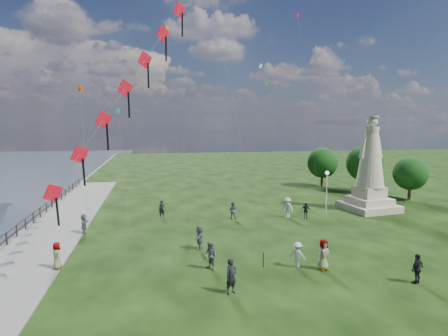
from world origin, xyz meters
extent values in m
cube|color=slate|center=(-16.50, 10.00, -0.20)|extent=(0.30, 160.00, 0.60)
cube|color=slate|center=(-14.00, 8.00, 0.05)|extent=(5.00, 60.00, 0.10)
cylinder|color=black|center=(-16.30, 10.00, 0.50)|extent=(0.11, 0.11, 1.00)
cylinder|color=black|center=(-16.30, 12.00, 0.50)|extent=(0.11, 0.11, 1.00)
cylinder|color=black|center=(-16.30, 14.00, 0.50)|extent=(0.11, 0.11, 1.00)
cylinder|color=black|center=(-16.30, 16.00, 0.50)|extent=(0.11, 0.11, 1.00)
cylinder|color=black|center=(-16.30, 18.00, 0.50)|extent=(0.11, 0.11, 1.00)
cylinder|color=black|center=(-16.30, 20.00, 0.50)|extent=(0.11, 0.11, 1.00)
cylinder|color=black|center=(-16.30, 22.00, 0.50)|extent=(0.11, 0.11, 1.00)
cylinder|color=black|center=(-16.30, 24.00, 0.50)|extent=(0.11, 0.11, 1.00)
cylinder|color=black|center=(-16.30, 26.00, 0.50)|extent=(0.11, 0.11, 1.00)
cylinder|color=black|center=(-16.30, 28.00, 0.50)|extent=(0.11, 0.11, 1.00)
cylinder|color=black|center=(-16.30, 30.00, 0.50)|extent=(0.11, 0.11, 1.00)
cylinder|color=black|center=(-16.30, 32.00, 0.50)|extent=(0.11, 0.11, 1.00)
cylinder|color=black|center=(-16.30, 34.00, 0.50)|extent=(0.11, 0.11, 1.00)
cylinder|color=black|center=(-16.30, 36.00, 0.50)|extent=(0.11, 0.11, 1.00)
cube|color=black|center=(-16.30, 10.00, 0.98)|extent=(0.06, 52.00, 0.06)
cube|color=black|center=(-16.30, 10.00, 0.55)|extent=(0.06, 52.00, 0.06)
cube|color=beige|center=(15.13, 15.46, 0.33)|extent=(5.21, 5.21, 0.66)
cube|color=beige|center=(15.13, 15.46, 0.98)|extent=(3.97, 3.97, 0.66)
cube|color=beige|center=(15.13, 15.46, 1.86)|extent=(2.73, 2.73, 1.09)
cylinder|color=beige|center=(15.13, 15.46, 8.09)|extent=(1.49, 1.49, 0.44)
sphere|color=beige|center=(15.13, 15.46, 8.77)|extent=(1.01, 1.01, 1.01)
cylinder|color=beige|center=(15.13, 15.46, 9.30)|extent=(1.20, 1.20, 0.11)
cylinder|color=silver|center=(10.25, 14.84, 1.92)|extent=(0.12, 0.12, 3.85)
sphere|color=white|center=(10.25, 14.84, 3.96)|extent=(0.38, 0.38, 0.38)
cylinder|color=#382314|center=(19.95, 24.48, 1.12)|extent=(0.36, 0.36, 2.24)
sphere|color=#103C10|center=(19.95, 24.48, 3.64)|extent=(4.48, 4.48, 4.48)
cylinder|color=#382314|center=(22.43, 19.15, 0.93)|extent=(0.36, 0.36, 1.86)
sphere|color=#103C10|center=(22.43, 19.15, 3.02)|extent=(3.71, 3.71, 3.71)
cylinder|color=#382314|center=(16.50, 29.12, 1.02)|extent=(0.36, 0.36, 2.04)
sphere|color=#103C10|center=(16.50, 29.12, 3.31)|extent=(4.08, 4.08, 4.08)
imported|color=black|center=(-2.13, -0.11, 0.92)|extent=(0.80, 0.70, 1.84)
imported|color=#595960|center=(-2.71, 3.16, 0.86)|extent=(0.87, 0.98, 1.71)
imported|color=silver|center=(2.53, 2.61, 0.78)|extent=(1.09, 1.06, 1.56)
imported|color=black|center=(8.08, -0.76, 0.83)|extent=(1.08, 0.81, 1.66)
imported|color=#595960|center=(3.88, 1.94, 0.94)|extent=(1.03, 0.78, 1.87)
imported|color=#595960|center=(-11.42, 12.06, 0.82)|extent=(0.72, 1.54, 1.63)
imported|color=black|center=(-5.31, 16.34, 0.79)|extent=(0.66, 0.52, 1.57)
imported|color=#595960|center=(1.01, 14.56, 0.80)|extent=(0.89, 0.71, 1.60)
imported|color=silver|center=(6.09, 14.13, 0.94)|extent=(1.20, 1.35, 1.87)
imported|color=black|center=(7.62, 13.52, 0.74)|extent=(0.97, 0.80, 1.47)
imported|color=#595960|center=(-11.67, 4.77, 0.80)|extent=(0.78, 0.91, 1.60)
imported|color=#595960|center=(-2.93, 6.89, 0.85)|extent=(1.02, 1.69, 1.70)
cube|color=red|center=(-10.85, 1.52, 5.24)|extent=(0.87, 0.64, 1.03)
cube|color=black|center=(-10.67, 1.42, 4.29)|extent=(0.10, 0.28, 1.48)
cube|color=red|center=(-9.71, 2.60, 7.06)|extent=(0.87, 0.64, 1.03)
cube|color=black|center=(-9.53, 2.50, 6.11)|extent=(0.10, 0.28, 1.48)
cube|color=red|center=(-8.57, 3.68, 8.87)|extent=(0.87, 0.64, 1.03)
cube|color=black|center=(-8.39, 3.58, 7.92)|extent=(0.10, 0.28, 1.48)
cube|color=red|center=(-7.44, 4.76, 10.69)|extent=(0.87, 0.64, 1.03)
cube|color=black|center=(-7.26, 4.66, 9.74)|extent=(0.10, 0.28, 1.48)
cube|color=red|center=(-6.30, 5.84, 12.51)|extent=(0.87, 0.64, 1.03)
cube|color=black|center=(-6.12, 5.74, 11.56)|extent=(0.10, 0.28, 1.48)
cube|color=red|center=(-5.16, 6.92, 14.33)|extent=(0.87, 0.64, 1.03)
cube|color=black|center=(-4.98, 6.82, 13.38)|extent=(0.10, 0.28, 1.48)
cube|color=red|center=(-4.03, 8.00, 16.14)|extent=(0.87, 0.64, 1.03)
cube|color=black|center=(-3.85, 7.90, 15.19)|extent=(0.10, 0.28, 1.48)
cylinder|color=black|center=(0.50, 3.00, 0.45)|extent=(0.06, 0.06, 0.90)
cube|color=teal|center=(-9.22, 19.19, 9.81)|extent=(0.51, 0.39, 0.57)
cylinder|color=#595959|center=(-8.72, 16.69, 4.93)|extent=(1.02, 5.01, 9.76)
cube|color=silver|center=(6.08, 23.63, 15.05)|extent=(0.51, 0.39, 0.57)
cylinder|color=#595959|center=(6.58, 21.13, 7.55)|extent=(1.02, 5.02, 15.00)
cube|color=red|center=(10.20, 23.28, 20.60)|extent=(0.51, 0.39, 0.57)
cylinder|color=#595959|center=(10.70, 20.78, 10.32)|extent=(1.02, 5.02, 20.55)
cube|color=#FFAD15|center=(-4.03, 29.02, 19.96)|extent=(0.51, 0.39, 0.57)
cylinder|color=#595959|center=(-3.53, 26.52, 10.00)|extent=(1.02, 5.02, 19.91)
cube|color=green|center=(8.60, 29.51, 13.74)|extent=(0.51, 0.39, 0.57)
cylinder|color=#595959|center=(9.10, 27.01, 6.90)|extent=(1.02, 5.02, 13.70)
cube|color=#FF5110|center=(-12.14, 17.19, 11.66)|extent=(0.51, 0.39, 0.57)
cylinder|color=#595959|center=(-11.64, 14.69, 5.86)|extent=(1.02, 5.02, 11.62)
cylinder|color=#595959|center=(1.93, 22.25, 16.75)|extent=(1.02, 5.02, 33.41)
cube|color=teal|center=(16.32, 23.92, 15.90)|extent=(0.51, 0.39, 0.57)
cylinder|color=#595959|center=(16.82, 21.42, 7.98)|extent=(1.02, 5.02, 15.86)
camera|label=1|loc=(-5.81, -18.02, 8.72)|focal=30.00mm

